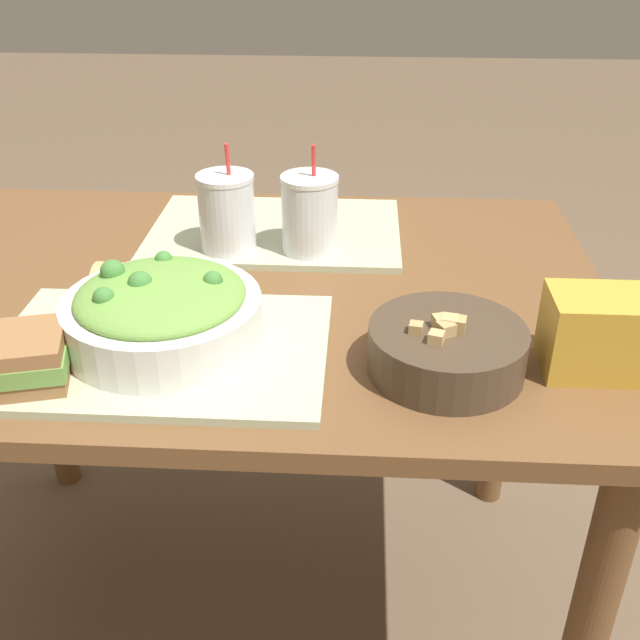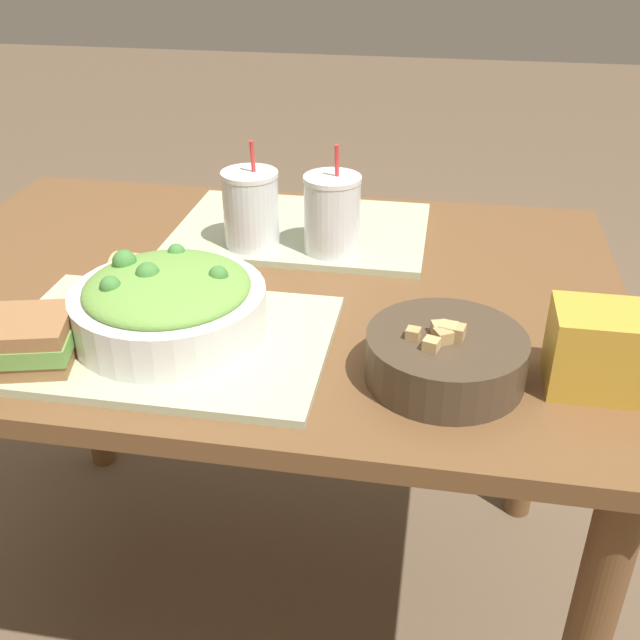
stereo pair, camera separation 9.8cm
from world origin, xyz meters
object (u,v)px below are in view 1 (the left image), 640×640
at_px(baguette_near, 146,284).
at_px(chip_bag, 602,333).
at_px(drink_cup_red, 310,216).
at_px(soup_bowl, 447,348).
at_px(sandwich_near, 15,359).
at_px(drink_cup_dark, 227,215).
at_px(salad_bowl, 162,311).

height_order(baguette_near, chip_bag, chip_bag).
bearing_deg(drink_cup_red, soup_bowl, -59.54).
height_order(sandwich_near, baguette_near, sandwich_near).
xyz_separation_m(drink_cup_dark, drink_cup_red, (0.14, 0.00, 0.00)).
bearing_deg(salad_bowl, drink_cup_dark, 83.04).
xyz_separation_m(sandwich_near, chip_bag, (0.74, 0.09, 0.01)).
bearing_deg(soup_bowl, sandwich_near, -172.38).
xyz_separation_m(baguette_near, drink_cup_dark, (0.09, 0.20, 0.03)).
bearing_deg(drink_cup_red, sandwich_near, -129.13).
distance_m(drink_cup_dark, chip_bag, 0.64).
height_order(salad_bowl, baguette_near, salad_bowl).
relative_size(sandwich_near, chip_bag, 1.04).
relative_size(baguette_near, drink_cup_dark, 0.81).
relative_size(baguette_near, chip_bag, 1.03).
relative_size(drink_cup_red, chip_bag, 1.28).
bearing_deg(baguette_near, soup_bowl, -103.63).
height_order(soup_bowl, chip_bag, chip_bag).
relative_size(soup_bowl, sandwich_near, 1.36).
bearing_deg(drink_cup_red, salad_bowl, -119.98).
bearing_deg(drink_cup_red, drink_cup_dark, -180.00).
bearing_deg(soup_bowl, drink_cup_dark, 134.90).
bearing_deg(soup_bowl, baguette_near, 162.03).
bearing_deg(soup_bowl, chip_bag, 4.53).
bearing_deg(salad_bowl, baguette_near, 116.27).
xyz_separation_m(salad_bowl, drink_cup_red, (0.18, 0.31, 0.02)).
distance_m(drink_cup_dark, drink_cup_red, 0.14).
height_order(baguette_near, drink_cup_red, drink_cup_red).
bearing_deg(chip_bag, sandwich_near, -173.10).
bearing_deg(sandwich_near, drink_cup_red, 36.12).
bearing_deg(drink_cup_dark, chip_bag, -31.19).
height_order(soup_bowl, baguette_near, soup_bowl).
xyz_separation_m(soup_bowl, drink_cup_red, (-0.20, 0.34, 0.04)).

